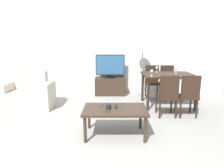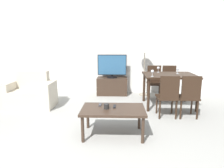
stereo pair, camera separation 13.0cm
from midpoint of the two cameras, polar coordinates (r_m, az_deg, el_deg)
The scene contains 18 objects.
ground_plane at distance 2.68m, azimuth -8.75°, elevation -22.47°, with size 18.00×18.00×0.00m, color #9E9E99.
wall_back at distance 6.00m, azimuth -3.64°, elevation 10.37°, with size 7.45×0.06×2.70m.
armchair at distance 5.06m, azimuth -23.26°, elevation -2.85°, with size 1.10×0.65×0.83m.
tv_stand at distance 5.82m, azimuth -1.13°, elevation -0.60°, with size 0.86×0.47×0.50m.
tv at distance 5.72m, azimuth -1.16°, elevation 5.09°, with size 0.82×0.29×0.66m.
coffee_table at distance 3.26m, azimuth -0.27°, elevation -7.86°, with size 1.02×0.63×0.46m.
dining_table at distance 4.88m, azimuth 15.00°, elevation 1.65°, with size 1.18×0.90×0.77m.
dining_chair_near at distance 4.15m, azimuth 14.75°, elevation -2.85°, with size 0.40×0.40×0.88m.
dining_chair_far at distance 5.69m, azimuth 14.97°, elevation 1.08°, with size 0.40×0.40×0.88m.
dining_chair_near_right at distance 4.27m, azimuth 20.14°, elevation -2.76°, with size 0.40×0.40×0.88m.
dining_chair_far_left at distance 5.59m, azimuth 10.88°, elevation 1.10°, with size 0.40×0.40×0.88m.
floor_lamp at distance 5.70m, azimuth 8.15°, elevation 9.38°, with size 0.34×0.34×1.47m.
remote_primary at distance 3.41m, azimuth -4.08°, elevation -5.93°, with size 0.04×0.15×0.02m.
remote_secondary at distance 3.31m, azimuth 0.08°, elevation -6.42°, with size 0.04×0.15×0.02m.
cup_white_near at distance 3.21m, azimuth -2.18°, elevation -6.43°, with size 0.08×0.08×0.08m.
wine_glass_left at distance 5.07m, azimuth 12.00°, elevation 4.44°, with size 0.07×0.07×0.15m.
wine_glass_center at distance 4.45m, azimuth 10.49°, elevation 3.49°, with size 0.07×0.07×0.15m.
wine_glass_right at distance 5.00m, azimuth 17.15°, elevation 4.08°, with size 0.07×0.07×0.15m.
Camera 1 is at (0.31, -2.19, 1.51)m, focal length 32.00 mm.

